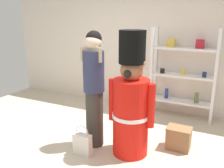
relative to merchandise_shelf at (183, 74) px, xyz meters
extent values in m
plane|color=beige|center=(-0.93, -1.98, -0.86)|extent=(6.40, 6.40, 0.00)
cube|color=silver|center=(-0.93, 0.22, 0.44)|extent=(6.40, 0.12, 2.60)
cube|color=white|center=(-0.58, -0.15, -0.01)|extent=(0.05, 0.05, 1.71)
cube|color=white|center=(0.58, -0.15, -0.01)|extent=(0.05, 0.05, 1.71)
cube|color=white|center=(-0.58, 0.15, -0.01)|extent=(0.05, 0.05, 1.71)
cube|color=white|center=(0.58, 0.15, -0.01)|extent=(0.05, 0.05, 1.71)
cube|color=white|center=(0.00, 0.00, -0.56)|extent=(1.15, 0.30, 0.04)
cube|color=white|center=(0.00, 0.00, -0.04)|extent=(1.15, 0.30, 0.04)
cube|color=white|center=(0.00, 0.00, 0.47)|extent=(1.15, 0.30, 0.04)
cylinder|color=black|center=(-0.39, -0.03, 0.02)|extent=(0.08, 0.08, 0.09)
cylinder|color=yellow|center=(0.00, 0.02, 0.03)|extent=(0.07, 0.07, 0.10)
cylinder|color=navy|center=(0.38, -0.02, 0.02)|extent=(0.07, 0.07, 0.09)
cylinder|color=navy|center=(-0.29, 0.01, -0.44)|extent=(0.07, 0.07, 0.19)
cylinder|color=#596B33|center=(0.29, -0.01, -0.44)|extent=(0.08, 0.08, 0.19)
cube|color=gold|center=(-0.26, 0.00, 0.56)|extent=(0.14, 0.11, 0.15)
cube|color=#B21E2D|center=(0.26, 0.00, 0.57)|extent=(0.14, 0.11, 0.16)
cylinder|color=red|center=(-0.38, -1.68, -0.31)|extent=(0.50, 0.50, 1.10)
cylinder|color=white|center=(-0.38, -1.68, -0.28)|extent=(0.52, 0.52, 0.05)
sphere|color=#9B6844|center=(-0.38, -1.68, 0.37)|extent=(0.31, 0.31, 0.31)
sphere|color=#9B6844|center=(-0.51, -1.68, 0.47)|extent=(0.11, 0.11, 0.11)
sphere|color=#9B6844|center=(-0.25, -1.68, 0.47)|extent=(0.11, 0.11, 0.11)
cylinder|color=black|center=(-0.38, -1.68, 0.67)|extent=(0.35, 0.35, 0.43)
cylinder|color=red|center=(-0.66, -1.68, -0.09)|extent=(0.11, 0.11, 0.60)
cylinder|color=red|center=(-0.09, -1.68, -0.09)|extent=(0.11, 0.11, 0.60)
sphere|color=black|center=(-0.38, -1.82, 0.34)|extent=(0.11, 0.11, 0.11)
cylinder|color=#38332D|center=(-0.95, -1.70, -0.43)|extent=(0.26, 0.26, 0.86)
cylinder|color=#2D3351|center=(-0.95, -1.70, 0.29)|extent=(0.31, 0.31, 0.59)
sphere|color=beige|center=(-0.95, -1.70, 0.70)|extent=(0.24, 0.24, 0.24)
cube|color=tan|center=(-0.95, -1.76, 0.54)|extent=(0.32, 0.04, 0.20)
sphere|color=black|center=(-0.95, -1.68, 0.75)|extent=(0.23, 0.23, 0.23)
cube|color=silver|center=(-0.96, -2.04, -0.71)|extent=(0.26, 0.11, 0.32)
torus|color=silver|center=(-0.96, -2.04, -0.51)|extent=(0.20, 0.01, 0.20)
cube|color=olive|center=(0.23, -1.26, -0.71)|extent=(0.34, 0.25, 0.31)
cube|color=olive|center=(0.23, -1.26, -0.54)|extent=(0.35, 0.26, 0.02)
camera|label=1|loc=(0.78, -4.63, 1.06)|focal=39.15mm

